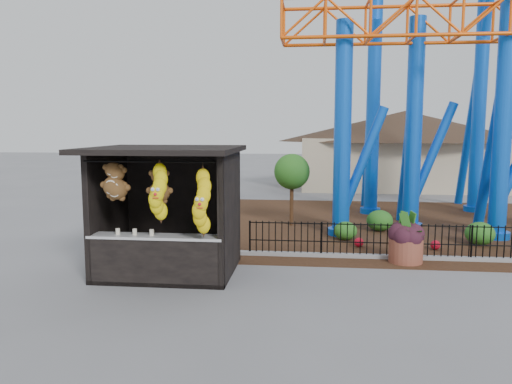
# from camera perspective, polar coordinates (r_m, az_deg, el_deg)

# --- Properties ---
(ground) EXTENTS (120.00, 120.00, 0.00)m
(ground) POSITION_cam_1_polar(r_m,az_deg,el_deg) (11.23, 3.61, -11.22)
(ground) COLOR slate
(ground) RESTS_ON ground
(mulch_bed) EXTENTS (18.00, 12.00, 0.02)m
(mulch_bed) POSITION_cam_1_polar(r_m,az_deg,el_deg) (19.30, 16.71, -3.64)
(mulch_bed) COLOR #331E11
(mulch_bed) RESTS_ON ground
(curb) EXTENTS (18.00, 0.18, 0.12)m
(curb) POSITION_cam_1_polar(r_m,az_deg,el_deg) (14.52, 20.29, -7.13)
(curb) COLOR gray
(curb) RESTS_ON ground
(prize_booth) EXTENTS (3.50, 3.40, 3.12)m
(prize_booth) POSITION_cam_1_polar(r_m,az_deg,el_deg) (12.20, -10.35, -2.35)
(prize_booth) COLOR black
(prize_booth) RESTS_ON ground
(picket_fence) EXTENTS (12.20, 0.06, 1.00)m
(picket_fence) POSITION_cam_1_polar(r_m,az_deg,el_deg) (14.67, 23.79, -5.39)
(picket_fence) COLOR black
(picket_fence) RESTS_ON ground
(roller_coaster) EXTENTS (11.00, 6.37, 10.82)m
(roller_coaster) POSITION_cam_1_polar(r_m,az_deg,el_deg) (19.65, 20.62, 15.26)
(roller_coaster) COLOR blue
(roller_coaster) RESTS_ON ground
(terracotta_planter) EXTENTS (1.04, 1.04, 0.65)m
(terracotta_planter) POSITION_cam_1_polar(r_m,az_deg,el_deg) (13.96, 16.74, -6.44)
(terracotta_planter) COLOR brown
(terracotta_planter) RESTS_ON ground
(planter_foliage) EXTENTS (0.70, 0.70, 0.64)m
(planter_foliage) POSITION_cam_1_polar(r_m,az_deg,el_deg) (13.83, 16.83, -3.84)
(planter_foliage) COLOR #30131E
(planter_foliage) RESTS_ON terracotta_planter
(potted_plant) EXTENTS (1.02, 0.93, 0.96)m
(potted_plant) POSITION_cam_1_polar(r_m,az_deg,el_deg) (13.94, 16.96, -5.80)
(potted_plant) COLOR #195418
(potted_plant) RESTS_ON ground
(landscaping) EXTENTS (7.91, 3.22, 0.73)m
(landscaping) POSITION_cam_1_polar(r_m,az_deg,el_deg) (17.07, 19.75, -4.06)
(landscaping) COLOR #265F1C
(landscaping) RESTS_ON mulch_bed
(pavilion) EXTENTS (15.00, 15.00, 4.80)m
(pavilion) POSITION_cam_1_polar(r_m,az_deg,el_deg) (31.14, 16.57, 6.06)
(pavilion) COLOR #BFAD8C
(pavilion) RESTS_ON ground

